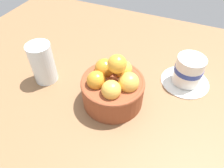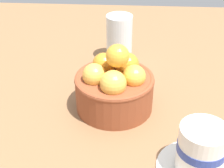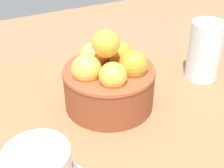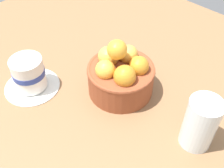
% 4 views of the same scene
% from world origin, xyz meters
% --- Properties ---
extents(ground_plane, '(1.16, 0.95, 0.03)m').
position_xyz_m(ground_plane, '(0.00, 0.00, -0.02)').
color(ground_plane, brown).
extents(terracotta_bowl, '(0.15, 0.15, 0.14)m').
position_xyz_m(terracotta_bowl, '(-0.00, -0.00, 0.05)').
color(terracotta_bowl, brown).
rests_on(terracotta_bowl, ground_plane).
extents(coffee_cup, '(0.13, 0.13, 0.08)m').
position_xyz_m(coffee_cup, '(-0.15, -0.14, 0.04)').
color(coffee_cup, white).
rests_on(coffee_cup, ground_plane).
extents(water_glass, '(0.06, 0.06, 0.11)m').
position_xyz_m(water_glass, '(0.20, 0.00, 0.05)').
color(water_glass, silver).
rests_on(water_glass, ground_plane).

